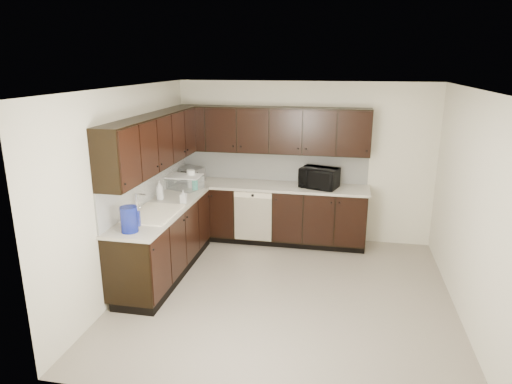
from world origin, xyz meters
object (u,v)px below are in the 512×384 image
(blue_pitcher, at_px, (129,219))
(storage_bin, at_px, (184,182))
(toaster_oven, at_px, (192,174))
(sink, at_px, (154,219))
(microwave, at_px, (319,178))

(blue_pitcher, bearing_deg, storage_bin, 84.03)
(toaster_oven, xyz_separation_m, blue_pitcher, (0.05, -2.30, 0.04))
(sink, distance_m, microwave, 2.58)
(storage_bin, bearing_deg, microwave, 12.42)
(sink, relative_size, microwave, 1.50)
(microwave, height_order, blue_pitcher, microwave)
(toaster_oven, height_order, storage_bin, toaster_oven)
(microwave, relative_size, toaster_oven, 1.59)
(toaster_oven, relative_size, storage_bin, 0.71)
(microwave, bearing_deg, blue_pitcher, -113.94)
(sink, bearing_deg, blue_pitcher, -91.61)
(sink, relative_size, storage_bin, 1.69)
(sink, height_order, storage_bin, sink)
(toaster_oven, height_order, blue_pitcher, blue_pitcher)
(toaster_oven, xyz_separation_m, storage_bin, (0.03, -0.46, -0.01))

